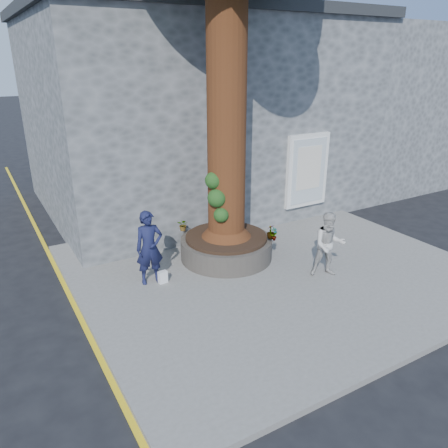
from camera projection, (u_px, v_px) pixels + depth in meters
ground at (242, 306)px, 9.18m from camera, size 120.00×120.00×0.00m
pavement at (272, 268)px, 10.67m from camera, size 9.00×8.00×0.12m
yellow_line at (83, 324)px, 8.55m from camera, size 0.10×30.00×0.01m
stone_shop at (192, 111)px, 15.03m from camera, size 10.30×8.30×6.30m
neighbour_shop at (358, 104)px, 18.86m from camera, size 6.00×8.00×6.00m
planter at (226, 247)px, 11.02m from camera, size 2.30×2.30×0.60m
man at (149, 248)px, 9.62m from camera, size 0.66×0.47×1.69m
woman at (329, 245)px, 9.97m from camera, size 0.93×0.86×1.54m
shopping_bag at (163, 277)px, 9.83m from camera, size 0.21×0.13×0.28m
plant_a at (274, 234)px, 10.57m from camera, size 0.20×0.17×0.34m
plant_b at (230, 214)px, 11.81m from camera, size 0.31×0.31×0.41m
plant_c at (271, 232)px, 10.68m from camera, size 0.25×0.25×0.36m
plant_d at (183, 225)px, 11.17m from camera, size 0.37×0.38×0.31m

